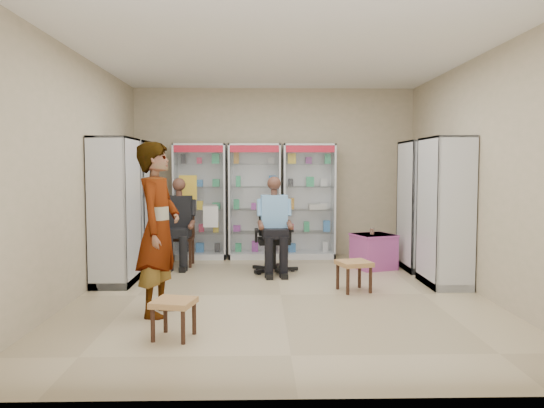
{
  "coord_description": "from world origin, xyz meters",
  "views": [
    {
      "loc": [
        -0.27,
        -6.54,
        1.6
      ],
      "look_at": [
        -0.09,
        0.7,
        1.09
      ],
      "focal_mm": 35.0,
      "sensor_mm": 36.0,
      "label": 1
    }
  ],
  "objects_px": {
    "wooden_chair": "(180,237)",
    "cabinet_back_mid": "(255,201)",
    "cabinet_right_far": "(420,206)",
    "office_chair": "(274,237)",
    "cabinet_left_near": "(116,211)",
    "cabinet_back_right": "(309,201)",
    "seated_shopkeeper": "(274,228)",
    "pink_trunk": "(374,251)",
    "standing_man": "(158,229)",
    "cabinet_right_near": "(445,212)",
    "cabinet_back_left": "(200,201)",
    "woven_stool_a": "(354,276)",
    "cabinet_left_far": "(135,205)",
    "woven_stool_b": "(174,319)"
  },
  "relations": [
    {
      "from": "wooden_chair",
      "to": "cabinet_back_mid",
      "type": "bearing_deg",
      "value": 31.31
    },
    {
      "from": "cabinet_right_far",
      "to": "office_chair",
      "type": "relative_size",
      "value": 1.86
    },
    {
      "from": "cabinet_left_near",
      "to": "cabinet_back_right",
      "type": "bearing_deg",
      "value": 125.65
    },
    {
      "from": "cabinet_right_far",
      "to": "cabinet_back_right",
      "type": "bearing_deg",
      "value": 55.27
    },
    {
      "from": "seated_shopkeeper",
      "to": "cabinet_left_near",
      "type": "bearing_deg",
      "value": -165.96
    },
    {
      "from": "pink_trunk",
      "to": "standing_man",
      "type": "xyz_separation_m",
      "value": [
        -2.89,
        -2.53,
        0.66
      ]
    },
    {
      "from": "cabinet_right_near",
      "to": "seated_shopkeeper",
      "type": "xyz_separation_m",
      "value": [
        -2.28,
        0.9,
        -0.32
      ]
    },
    {
      "from": "cabinet_back_left",
      "to": "office_chair",
      "type": "distance_m",
      "value": 1.85
    },
    {
      "from": "office_chair",
      "to": "pink_trunk",
      "type": "xyz_separation_m",
      "value": [
        1.58,
        0.24,
        -0.26
      ]
    },
    {
      "from": "seated_shopkeeper",
      "to": "woven_stool_a",
      "type": "height_order",
      "value": "seated_shopkeeper"
    },
    {
      "from": "cabinet_back_right",
      "to": "seated_shopkeeper",
      "type": "relative_size",
      "value": 1.47
    },
    {
      "from": "office_chair",
      "to": "cabinet_left_far",
      "type": "bearing_deg",
      "value": 167.14
    },
    {
      "from": "cabinet_right_far",
      "to": "seated_shopkeeper",
      "type": "distance_m",
      "value": 2.31
    },
    {
      "from": "cabinet_back_mid",
      "to": "cabinet_right_far",
      "type": "distance_m",
      "value": 2.82
    },
    {
      "from": "cabinet_right_far",
      "to": "pink_trunk",
      "type": "distance_m",
      "value": 1.01
    },
    {
      "from": "woven_stool_b",
      "to": "cabinet_right_near",
      "type": "bearing_deg",
      "value": 33.25
    },
    {
      "from": "office_chair",
      "to": "seated_shopkeeper",
      "type": "bearing_deg",
      "value": -93.74
    },
    {
      "from": "cabinet_left_near",
      "to": "woven_stool_b",
      "type": "distance_m",
      "value": 2.76
    },
    {
      "from": "standing_man",
      "to": "cabinet_back_left",
      "type": "bearing_deg",
      "value": 8.61
    },
    {
      "from": "cabinet_left_far",
      "to": "seated_shopkeeper",
      "type": "relative_size",
      "value": 1.47
    },
    {
      "from": "cabinet_right_far",
      "to": "wooden_chair",
      "type": "distance_m",
      "value": 3.84
    },
    {
      "from": "cabinet_left_near",
      "to": "wooden_chair",
      "type": "xyz_separation_m",
      "value": [
        0.68,
        1.3,
        -0.53
      ]
    },
    {
      "from": "cabinet_left_near",
      "to": "seated_shopkeeper",
      "type": "xyz_separation_m",
      "value": [
        2.18,
        0.7,
        -0.32
      ]
    },
    {
      "from": "cabinet_right_far",
      "to": "standing_man",
      "type": "distance_m",
      "value": 4.34
    },
    {
      "from": "seated_shopkeeper",
      "to": "woven_stool_a",
      "type": "bearing_deg",
      "value": -54.69
    },
    {
      "from": "wooden_chair",
      "to": "woven_stool_a",
      "type": "bearing_deg",
      "value": -36.2
    },
    {
      "from": "cabinet_back_right",
      "to": "standing_man",
      "type": "height_order",
      "value": "cabinet_back_right"
    },
    {
      "from": "cabinet_back_mid",
      "to": "office_chair",
      "type": "xyz_separation_m",
      "value": [
        0.3,
        -1.28,
        -0.46
      ]
    },
    {
      "from": "cabinet_back_right",
      "to": "cabinet_right_far",
      "type": "distance_m",
      "value": 1.98
    },
    {
      "from": "cabinet_right_near",
      "to": "cabinet_left_far",
      "type": "bearing_deg",
      "value": 73.75
    },
    {
      "from": "cabinet_back_right",
      "to": "seated_shopkeeper",
      "type": "distance_m",
      "value": 1.51
    },
    {
      "from": "woven_stool_a",
      "to": "cabinet_back_mid",
      "type": "bearing_deg",
      "value": 116.92
    },
    {
      "from": "cabinet_back_mid",
      "to": "cabinet_left_near",
      "type": "relative_size",
      "value": 1.0
    },
    {
      "from": "cabinet_left_far",
      "to": "wooden_chair",
      "type": "bearing_deg",
      "value": 106.39
    },
    {
      "from": "cabinet_left_far",
      "to": "pink_trunk",
      "type": "xyz_separation_m",
      "value": [
        3.76,
        -0.11,
        -0.73
      ]
    },
    {
      "from": "cabinet_back_left",
      "to": "cabinet_right_near",
      "type": "distance_m",
      "value": 4.18
    },
    {
      "from": "cabinet_back_left",
      "to": "office_chair",
      "type": "xyz_separation_m",
      "value": [
        1.25,
        -1.28,
        -0.46
      ]
    },
    {
      "from": "cabinet_left_near",
      "to": "woven_stool_a",
      "type": "xyz_separation_m",
      "value": [
        3.18,
        -0.53,
        -0.8
      ]
    },
    {
      "from": "woven_stool_b",
      "to": "woven_stool_a",
      "type": "bearing_deg",
      "value": 42.25
    },
    {
      "from": "standing_man",
      "to": "cabinet_right_far",
      "type": "bearing_deg",
      "value": -46.28
    },
    {
      "from": "cabinet_back_mid",
      "to": "cabinet_back_right",
      "type": "xyz_separation_m",
      "value": [
        0.95,
        0.0,
        0.0
      ]
    },
    {
      "from": "cabinet_back_left",
      "to": "woven_stool_a",
      "type": "xyz_separation_m",
      "value": [
        2.25,
        -2.56,
        -0.8
      ]
    },
    {
      "from": "wooden_chair",
      "to": "standing_man",
      "type": "bearing_deg",
      "value": -86.11
    },
    {
      "from": "pink_trunk",
      "to": "woven_stool_a",
      "type": "relative_size",
      "value": 1.44
    },
    {
      "from": "cabinet_right_near",
      "to": "woven_stool_b",
      "type": "xyz_separation_m",
      "value": [
        -3.3,
        -2.16,
        -0.82
      ]
    },
    {
      "from": "office_chair",
      "to": "pink_trunk",
      "type": "relative_size",
      "value": 1.9
    },
    {
      "from": "woven_stool_a",
      "to": "woven_stool_b",
      "type": "distance_m",
      "value": 2.73
    },
    {
      "from": "cabinet_back_left",
      "to": "wooden_chair",
      "type": "relative_size",
      "value": 2.13
    },
    {
      "from": "cabinet_right_near",
      "to": "office_chair",
      "type": "bearing_deg",
      "value": 67.36
    },
    {
      "from": "cabinet_back_right",
      "to": "standing_man",
      "type": "bearing_deg",
      "value": -118.75
    }
  ]
}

